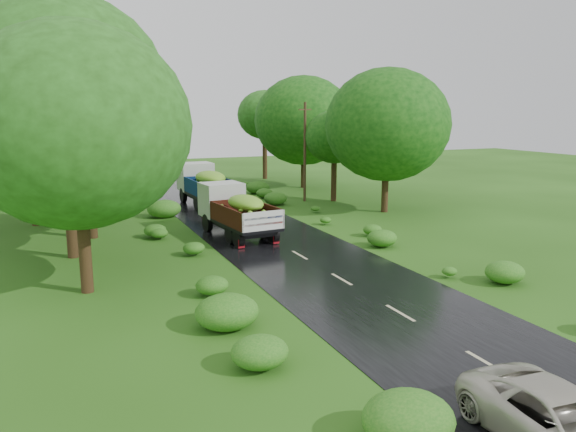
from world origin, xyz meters
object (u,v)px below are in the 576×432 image
utility_pole (305,151)px  truck_far (204,183)px  truck_near (235,208)px  car (564,424)px

utility_pole → truck_far: bearing=149.9°
truck_near → car: bearing=-95.8°
truck_far → utility_pole: utility_pole is taller
car → utility_pole: (8.07, 29.46, 2.99)m
car → truck_near: bearing=91.9°
truck_near → car: size_ratio=1.43×
truck_far → utility_pole: size_ratio=0.95×
truck_far → car: 30.57m
truck_far → car: bearing=-94.7°
truck_near → truck_far: (0.91, 9.86, 0.11)m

